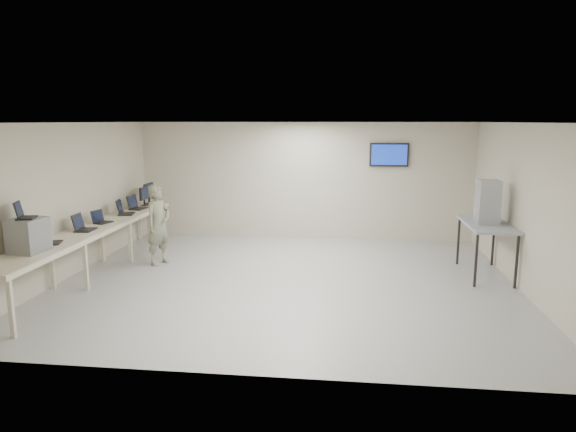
# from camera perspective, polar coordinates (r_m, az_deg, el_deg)

# --- Properties ---
(room) EXTENTS (8.01, 7.01, 2.81)m
(room) POSITION_cam_1_polar(r_m,az_deg,el_deg) (8.99, 0.10, 1.46)
(room) COLOR #B1B1B1
(room) RESTS_ON ground
(workbench) EXTENTS (0.76, 6.00, 0.90)m
(workbench) POSITION_cam_1_polar(r_m,az_deg,el_deg) (10.11, -20.78, -1.58)
(workbench) COLOR beige
(workbench) RESTS_ON ground
(equipment_box) EXTENTS (0.48, 0.53, 0.51)m
(equipment_box) POSITION_cam_1_polar(r_m,az_deg,el_deg) (8.54, -26.89, -1.93)
(equipment_box) COLOR gray
(equipment_box) RESTS_ON workbench
(laptop_on_box) EXTENTS (0.36, 0.38, 0.25)m
(laptop_on_box) POSITION_cam_1_polar(r_m,az_deg,el_deg) (8.51, -27.36, 0.20)
(laptop_on_box) COLOR black
(laptop_on_box) RESTS_ON equipment_box
(laptop_0) EXTENTS (0.35, 0.38, 0.25)m
(laptop_0) POSITION_cam_1_polar(r_m,az_deg,el_deg) (9.04, -24.93, -2.37)
(laptop_0) COLOR black
(laptop_0) RESTS_ON workbench
(laptop_1) EXTENTS (0.33, 0.40, 0.30)m
(laptop_1) POSITION_cam_1_polar(r_m,az_deg,el_deg) (9.86, -21.89, -1.06)
(laptop_1) COLOR black
(laptop_1) RESTS_ON workbench
(laptop_2) EXTENTS (0.34, 0.37, 0.25)m
(laptop_2) POSITION_cam_1_polar(r_m,az_deg,el_deg) (10.46, -20.09, -0.38)
(laptop_2) COLOR black
(laptop_2) RESTS_ON workbench
(laptop_3) EXTENTS (0.40, 0.45, 0.31)m
(laptop_3) POSITION_cam_1_polar(r_m,az_deg,el_deg) (11.26, -17.80, 0.57)
(laptop_3) COLOR black
(laptop_3) RESTS_ON workbench
(laptop_4) EXTENTS (0.36, 0.42, 0.31)m
(laptop_4) POSITION_cam_1_polar(r_m,az_deg,el_deg) (11.85, -16.55, 1.12)
(laptop_4) COLOR black
(laptop_4) RESTS_ON workbench
(monitor_near) EXTENTS (0.20, 0.44, 0.44)m
(monitor_near) POSITION_cam_1_polar(r_m,az_deg,el_deg) (12.26, -15.70, 2.34)
(monitor_near) COLOR black
(monitor_near) RESTS_ON workbench
(monitor_far) EXTENTS (0.22, 0.49, 0.48)m
(monitor_far) POSITION_cam_1_polar(r_m,az_deg,el_deg) (12.52, -15.22, 2.65)
(monitor_far) COLOR black
(monitor_far) RESTS_ON workbench
(soldier) EXTENTS (0.59, 0.69, 1.60)m
(soldier) POSITION_cam_1_polar(r_m,az_deg,el_deg) (10.48, -14.20, -0.95)
(soldier) COLOR gray
(soldier) RESTS_ON ground
(side_table) EXTENTS (0.77, 1.65, 0.99)m
(side_table) POSITION_cam_1_polar(r_m,az_deg,el_deg) (10.06, 21.23, -1.15)
(side_table) COLOR gray
(side_table) RESTS_ON ground
(storage_bins) EXTENTS (0.38, 0.42, 0.79)m
(storage_bins) POSITION_cam_1_polar(r_m,az_deg,el_deg) (9.97, 21.30, 1.48)
(storage_bins) COLOR #A9ABB2
(storage_bins) RESTS_ON side_table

